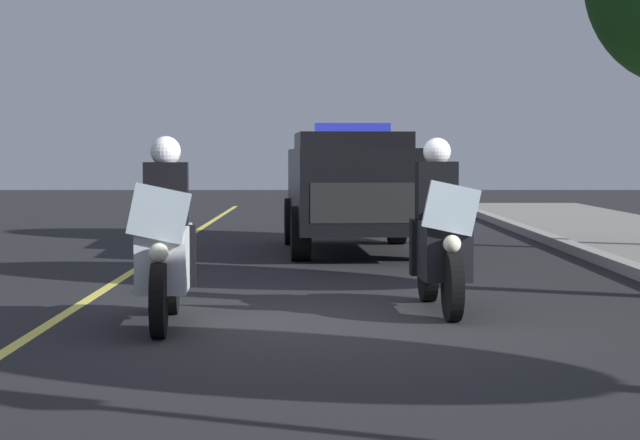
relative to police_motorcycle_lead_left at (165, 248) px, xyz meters
The scene contains 5 objects.
ground_plane 1.59m from the police_motorcycle_lead_left, 100.20° to the left, with size 80.00×80.00×0.00m, color black.
lane_stripe_center 1.30m from the police_motorcycle_lead_left, 103.38° to the right, with size 48.00×0.12×0.01m, color #E0D14C.
police_motorcycle_lead_left is the anchor object (origin of this frame).
police_motorcycle_lead_right 2.77m from the police_motorcycle_lead_left, 110.51° to the left, with size 2.14×0.60×1.72m.
police_suv 8.24m from the police_motorcycle_lead_left, 166.31° to the left, with size 5.00×2.30×2.05m.
Camera 1 is at (10.76, -0.02, 1.55)m, focal length 65.28 mm.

